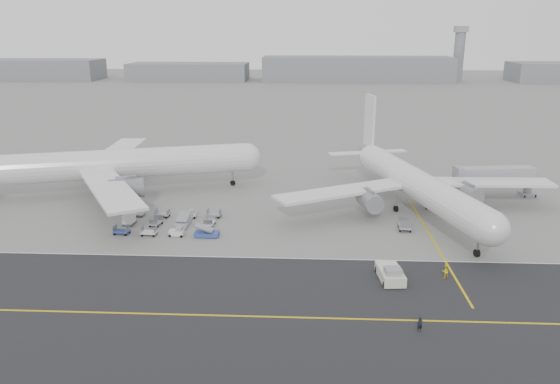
{
  "coord_description": "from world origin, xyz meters",
  "views": [
    {
      "loc": [
        11.13,
        -70.58,
        30.04
      ],
      "look_at": [
        7.02,
        12.0,
        5.15
      ],
      "focal_mm": 35.0,
      "sensor_mm": 36.0,
      "label": 1
    }
  ],
  "objects_px": {
    "airliner_b": "(414,183)",
    "ground_crew_a": "(420,324)",
    "airliner_a": "(113,164)",
    "jet_bridge": "(495,176)",
    "control_tower": "(459,53)",
    "ground_crew_b": "(445,271)",
    "pushback_tug": "(390,274)"
  },
  "relations": [
    {
      "from": "airliner_b",
      "to": "ground_crew_a",
      "type": "relative_size",
      "value": 29.52
    },
    {
      "from": "airliner_a",
      "to": "jet_bridge",
      "type": "relative_size",
      "value": 3.54
    },
    {
      "from": "control_tower",
      "to": "airliner_b",
      "type": "bearing_deg",
      "value": -106.01
    },
    {
      "from": "jet_bridge",
      "to": "airliner_a",
      "type": "bearing_deg",
      "value": 174.08
    },
    {
      "from": "control_tower",
      "to": "jet_bridge",
      "type": "bearing_deg",
      "value": -102.87
    },
    {
      "from": "ground_crew_b",
      "to": "jet_bridge",
      "type": "bearing_deg",
      "value": -137.2
    },
    {
      "from": "airliner_a",
      "to": "jet_bridge",
      "type": "bearing_deg",
      "value": -105.49
    },
    {
      "from": "airliner_b",
      "to": "ground_crew_b",
      "type": "xyz_separation_m",
      "value": [
        -0.73,
        -26.26,
        -4.08
      ]
    },
    {
      "from": "airliner_a",
      "to": "pushback_tug",
      "type": "distance_m",
      "value": 58.66
    },
    {
      "from": "control_tower",
      "to": "ground_crew_a",
      "type": "relative_size",
      "value": 18.79
    },
    {
      "from": "airliner_a",
      "to": "jet_bridge",
      "type": "height_order",
      "value": "airliner_a"
    },
    {
      "from": "jet_bridge",
      "to": "ground_crew_a",
      "type": "xyz_separation_m",
      "value": [
        -22.8,
        -48.19,
        -3.22
      ]
    },
    {
      "from": "control_tower",
      "to": "airliner_b",
      "type": "height_order",
      "value": "control_tower"
    },
    {
      "from": "jet_bridge",
      "to": "pushback_tug",
      "type": "bearing_deg",
      "value": -130.53
    },
    {
      "from": "control_tower",
      "to": "jet_bridge",
      "type": "relative_size",
      "value": 2.01
    },
    {
      "from": "ground_crew_a",
      "to": "pushback_tug",
      "type": "bearing_deg",
      "value": 80.45
    },
    {
      "from": "pushback_tug",
      "to": "control_tower",
      "type": "bearing_deg",
      "value": 68.17
    },
    {
      "from": "airliner_b",
      "to": "pushback_tug",
      "type": "relative_size",
      "value": 6.59
    },
    {
      "from": "pushback_tug",
      "to": "jet_bridge",
      "type": "bearing_deg",
      "value": 50.53
    },
    {
      "from": "airliner_b",
      "to": "pushback_tug",
      "type": "height_order",
      "value": "airliner_b"
    },
    {
      "from": "airliner_a",
      "to": "ground_crew_a",
      "type": "xyz_separation_m",
      "value": [
        48.11,
        -46.98,
        -4.79
      ]
    },
    {
      "from": "jet_bridge",
      "to": "ground_crew_a",
      "type": "height_order",
      "value": "jet_bridge"
    },
    {
      "from": "jet_bridge",
      "to": "ground_crew_b",
      "type": "xyz_separation_m",
      "value": [
        -17.18,
        -35.29,
        -3.13
      ]
    },
    {
      "from": "control_tower",
      "to": "ground_crew_b",
      "type": "relative_size",
      "value": 17.04
    },
    {
      "from": "control_tower",
      "to": "ground_crew_b",
      "type": "distance_m",
      "value": 281.84
    },
    {
      "from": "airliner_b",
      "to": "pushback_tug",
      "type": "distance_m",
      "value": 28.6
    },
    {
      "from": "airliner_a",
      "to": "ground_crew_a",
      "type": "height_order",
      "value": "airliner_a"
    },
    {
      "from": "airliner_a",
      "to": "pushback_tug",
      "type": "bearing_deg",
      "value": -143.3
    },
    {
      "from": "control_tower",
      "to": "ground_crew_b",
      "type": "bearing_deg",
      "value": -104.68
    },
    {
      "from": "ground_crew_a",
      "to": "ground_crew_b",
      "type": "distance_m",
      "value": 14.08
    },
    {
      "from": "jet_bridge",
      "to": "ground_crew_b",
      "type": "height_order",
      "value": "jet_bridge"
    },
    {
      "from": "airliner_b",
      "to": "control_tower",
      "type": "bearing_deg",
      "value": 58.89
    }
  ]
}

